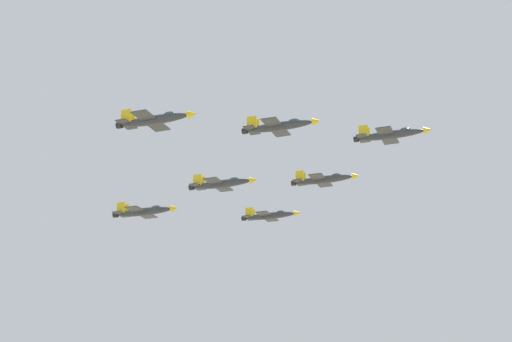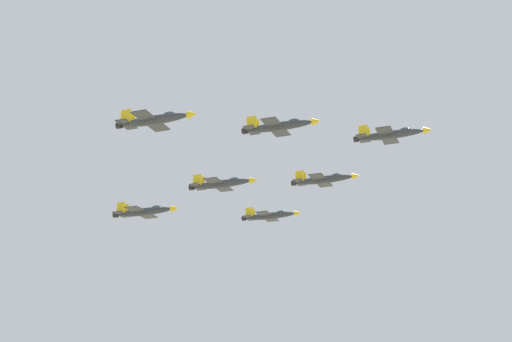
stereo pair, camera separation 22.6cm
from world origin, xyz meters
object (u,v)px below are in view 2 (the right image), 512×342
(jet_lead, at_px, (391,134))
(jet_left_wingman, at_px, (324,179))
(jet_left_outer, at_px, (270,216))
(jet_slot_rear, at_px, (222,184))
(jet_trailing, at_px, (144,211))
(jet_right_outer, at_px, (154,120))
(jet_right_wingman, at_px, (279,126))

(jet_lead, bearing_deg, jet_left_wingman, 139.47)
(jet_left_wingman, distance_m, jet_left_outer, 25.08)
(jet_lead, height_order, jet_slot_rear, jet_lead)
(jet_lead, height_order, jet_trailing, jet_lead)
(jet_left_wingman, xyz_separation_m, jet_right_outer, (13.59, -50.26, -1.43))
(jet_left_outer, xyz_separation_m, jet_slot_rear, (19.24, -25.96, -1.32))
(jet_right_outer, height_order, jet_slot_rear, jet_right_outer)
(jet_right_wingman, xyz_separation_m, jet_trailing, (-40.16, -9.66, -9.22))
(jet_right_wingman, height_order, jet_right_outer, jet_right_wingman)
(jet_lead, distance_m, jet_trailing, 58.05)
(jet_right_outer, bearing_deg, jet_lead, 40.50)
(jet_right_wingman, height_order, jet_left_outer, jet_right_wingman)
(jet_trailing, bearing_deg, jet_left_outer, 59.97)
(jet_right_wingman, relative_size, jet_trailing, 0.98)
(jet_lead, relative_size, jet_trailing, 0.99)
(jet_lead, distance_m, jet_right_wingman, 25.00)
(jet_right_wingman, relative_size, jet_right_outer, 0.98)
(jet_lead, bearing_deg, jet_left_outer, 139.47)
(jet_right_wingman, distance_m, jet_trailing, 42.32)
(jet_lead, bearing_deg, jet_right_outer, -139.80)
(jet_right_wingman, relative_size, jet_slot_rear, 0.99)
(jet_trailing, bearing_deg, jet_left_wingman, 23.46)
(jet_right_outer, relative_size, jet_slot_rear, 1.01)
(jet_right_wingman, xyz_separation_m, jet_left_outer, (-44.13, 27.62, -3.42))
(jet_slot_rear, bearing_deg, jet_left_wingman, 40.62)
(jet_left_wingman, distance_m, jet_right_wingman, 32.32)
(jet_lead, height_order, jet_right_wingman, jet_lead)
(jet_left_outer, xyz_separation_m, jet_right_outer, (38.48, -51.92, 1.13))
(jet_left_outer, relative_size, jet_right_outer, 0.97)
(jet_left_wingman, height_order, jet_left_outer, jet_left_wingman)
(jet_right_outer, bearing_deg, jet_left_wingman, 68.72)
(jet_lead, bearing_deg, jet_trailing, 179.84)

